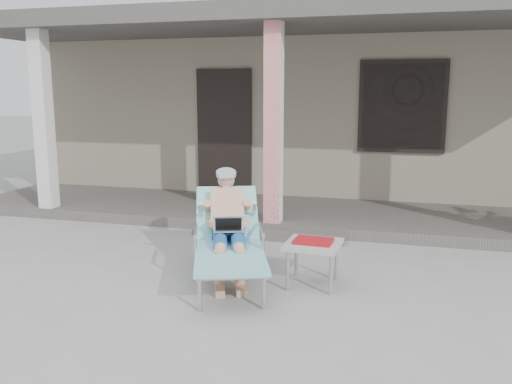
% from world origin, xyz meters
% --- Properties ---
extents(ground, '(60.00, 60.00, 0.00)m').
position_xyz_m(ground, '(0.00, 0.00, 0.00)').
color(ground, '#9E9E99').
rests_on(ground, ground).
extents(house, '(10.40, 5.40, 3.30)m').
position_xyz_m(house, '(0.00, 6.50, 1.67)').
color(house, gray).
rests_on(house, ground).
extents(porch_deck, '(10.00, 2.00, 0.15)m').
position_xyz_m(porch_deck, '(0.00, 3.00, 0.07)').
color(porch_deck, '#605B56').
rests_on(porch_deck, ground).
extents(porch_overhang, '(10.00, 2.30, 2.85)m').
position_xyz_m(porch_overhang, '(0.00, 2.95, 2.79)').
color(porch_overhang, silver).
rests_on(porch_overhang, porch_deck).
extents(porch_step, '(2.00, 0.30, 0.07)m').
position_xyz_m(porch_step, '(0.00, 1.85, 0.04)').
color(porch_step, '#605B56').
rests_on(porch_step, ground).
extents(lounger, '(1.19, 1.80, 1.13)m').
position_xyz_m(lounger, '(-0.01, 0.26, 0.70)').
color(lounger, '#B7B7BC').
rests_on(lounger, ground).
extents(side_table, '(0.55, 0.55, 0.47)m').
position_xyz_m(side_table, '(0.86, 0.29, 0.40)').
color(side_table, '#ACABA7').
rests_on(side_table, ground).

